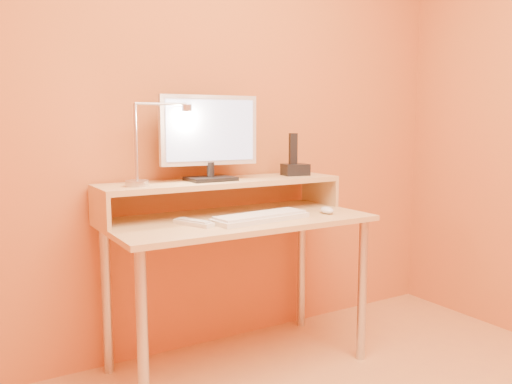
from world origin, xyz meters
TOP-DOWN VIEW (x-y plane):
  - wall_back at (0.00, 1.50)m, footprint 3.00×0.04m
  - desk_leg_fl at (-0.55, 0.93)m, footprint 0.04×0.04m
  - desk_leg_fr at (0.55, 0.93)m, footprint 0.04×0.04m
  - desk_leg_bl at (-0.55, 1.43)m, footprint 0.04×0.04m
  - desk_leg_br at (0.55, 1.43)m, footprint 0.04×0.04m
  - desk_lower at (0.00, 1.18)m, footprint 1.20×0.60m
  - shelf_riser_left at (-0.59, 1.33)m, footprint 0.02×0.30m
  - shelf_riser_right at (0.59, 1.33)m, footprint 0.02×0.30m
  - desk_shelf at (0.00, 1.33)m, footprint 1.20×0.30m
  - monitor_foot at (-0.06, 1.33)m, footprint 0.22×0.16m
  - monitor_neck at (-0.06, 1.33)m, footprint 0.04×0.04m
  - monitor_panel at (-0.06, 1.34)m, footprint 0.48×0.07m
  - monitor_back at (-0.06, 1.36)m, footprint 0.43×0.04m
  - monitor_screen at (-0.06, 1.32)m, footprint 0.44×0.04m
  - lamp_base at (-0.43, 1.30)m, footprint 0.10×0.10m
  - lamp_post at (-0.43, 1.30)m, footprint 0.01×0.01m
  - lamp_arm at (-0.31, 1.30)m, footprint 0.24×0.01m
  - lamp_head at (-0.19, 1.30)m, footprint 0.04×0.04m
  - lamp_bulb at (-0.19, 1.30)m, footprint 0.03×0.03m
  - phone_dock at (0.43, 1.33)m, footprint 0.15×0.12m
  - phone_handset at (0.41, 1.33)m, footprint 0.04×0.03m
  - phone_led at (0.47, 1.28)m, footprint 0.01×0.00m
  - keyboard at (0.05, 1.06)m, footprint 0.47×0.20m
  - mouse at (0.42, 1.05)m, footprint 0.08×0.11m
  - remote_control at (-0.25, 1.11)m, footprint 0.12×0.20m

SIDE VIEW (x-z plane):
  - desk_leg_fl at x=-0.55m, z-range 0.00..0.69m
  - desk_leg_fr at x=0.55m, z-range 0.00..0.69m
  - desk_leg_bl at x=-0.55m, z-range 0.00..0.69m
  - desk_leg_br at x=0.55m, z-range 0.00..0.69m
  - desk_lower at x=0.00m, z-range 0.70..0.72m
  - remote_control at x=-0.25m, z-range 0.72..0.74m
  - keyboard at x=0.05m, z-range 0.72..0.74m
  - mouse at x=0.42m, z-range 0.72..0.75m
  - shelf_riser_left at x=-0.59m, z-range 0.72..0.85m
  - shelf_riser_right at x=0.59m, z-range 0.72..0.85m
  - desk_shelf at x=0.00m, z-range 0.86..0.88m
  - monitor_foot at x=-0.06m, z-range 0.88..0.90m
  - lamp_base at x=-0.43m, z-range 0.88..0.90m
  - phone_dock at x=0.43m, z-range 0.88..0.94m
  - phone_led at x=0.47m, z-range 0.89..0.93m
  - monitor_neck at x=-0.06m, z-range 0.90..0.97m
  - phone_handset at x=0.41m, z-range 0.94..1.10m
  - lamp_post at x=-0.43m, z-range 0.91..1.24m
  - monitor_panel at x=-0.06m, z-range 0.95..1.28m
  - monitor_back at x=-0.06m, z-range 0.98..1.26m
  - monitor_screen at x=-0.06m, z-range 0.98..1.26m
  - lamp_bulb at x=-0.19m, z-range 1.20..1.21m
  - lamp_head at x=-0.19m, z-range 1.21..1.24m
  - lamp_arm at x=-0.31m, z-range 1.23..1.24m
  - wall_back at x=0.00m, z-range 0.00..2.50m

